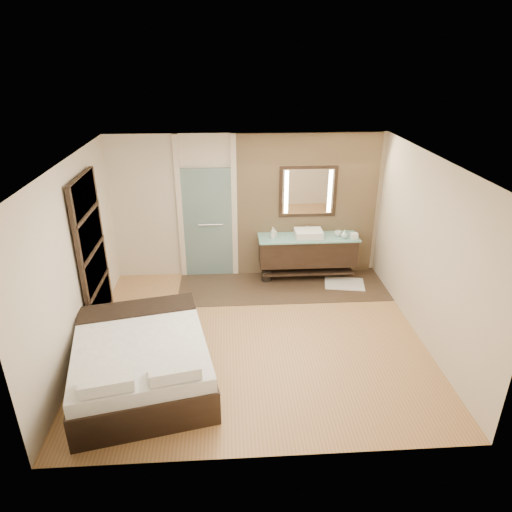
{
  "coord_description": "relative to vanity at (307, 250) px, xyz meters",
  "views": [
    {
      "loc": [
        -0.36,
        -5.82,
        4.02
      ],
      "look_at": [
        0.05,
        0.6,
        1.09
      ],
      "focal_mm": 32.0,
      "sensor_mm": 36.0,
      "label": 1
    }
  ],
  "objects": [
    {
      "name": "bath_mat",
      "position": [
        0.67,
        -0.31,
        -0.56
      ],
      "size": [
        0.8,
        0.62,
        0.02
      ],
      "primitive_type": "cube",
      "rotation": [
        0.0,
        0.0,
        -0.18
      ],
      "color": "white",
      "rests_on": "floor"
    },
    {
      "name": "shoji_partition",
      "position": [
        -3.53,
        -1.32,
        0.63
      ],
      "size": [
        0.06,
        1.2,
        2.4
      ],
      "color": "black",
      "rests_on": "floor"
    },
    {
      "name": "tile_strip",
      "position": [
        -0.5,
        -0.32,
        -0.57
      ],
      "size": [
        3.8,
        1.3,
        0.01
      ],
      "primitive_type": "cube",
      "color": "#3B2E20",
      "rests_on": "floor"
    },
    {
      "name": "stone_wall",
      "position": [
        0.0,
        0.29,
        0.77
      ],
      "size": [
        2.6,
        0.08,
        2.7
      ],
      "primitive_type": "cube",
      "color": "tan",
      "rests_on": "floor"
    },
    {
      "name": "mirror_unit",
      "position": [
        0.0,
        0.24,
        1.07
      ],
      "size": [
        1.06,
        0.04,
        0.96
      ],
      "color": "black",
      "rests_on": "stone_wall"
    },
    {
      "name": "soap_bottle_a",
      "position": [
        -0.66,
        -0.06,
        0.39
      ],
      "size": [
        0.11,
        0.11,
        0.22
      ],
      "primitive_type": "imported",
      "rotation": [
        0.0,
        0.0,
        -0.34
      ],
      "color": "silver",
      "rests_on": "vanity"
    },
    {
      "name": "frosted_door",
      "position": [
        -1.85,
        0.28,
        0.56
      ],
      "size": [
        1.1,
        0.12,
        2.7
      ],
      "color": "#A1CCCA",
      "rests_on": "floor"
    },
    {
      "name": "cup",
      "position": [
        0.56,
        -0.0,
        0.33
      ],
      "size": [
        0.14,
        0.14,
        0.1
      ],
      "primitive_type": "imported",
      "rotation": [
        0.0,
        0.0,
        -0.15
      ],
      "color": "white",
      "rests_on": "vanity"
    },
    {
      "name": "waste_bin",
      "position": [
        -0.77,
        -0.07,
        -0.46
      ],
      "size": [
        0.19,
        0.19,
        0.24
      ],
      "primitive_type": "cylinder",
      "rotation": [
        0.0,
        0.0,
        -0.02
      ],
      "color": "black",
      "rests_on": "floor"
    },
    {
      "name": "soap_bottle_b",
      "position": [
        -0.62,
        0.02,
        0.36
      ],
      "size": [
        0.07,
        0.07,
        0.16
      ],
      "primitive_type": "imported",
      "rotation": [
        0.0,
        0.0,
        0.01
      ],
      "color": "#B2B2B2",
      "rests_on": "vanity"
    },
    {
      "name": "vanity",
      "position": [
        0.0,
        0.0,
        0.0
      ],
      "size": [
        1.85,
        0.55,
        0.88
      ],
      "color": "black",
      "rests_on": "stone_wall"
    },
    {
      "name": "tissue_box",
      "position": [
        0.82,
        -0.15,
        0.33
      ],
      "size": [
        0.12,
        0.12,
        0.1
      ],
      "primitive_type": "cube",
      "rotation": [
        0.0,
        0.0,
        0.01
      ],
      "color": "white",
      "rests_on": "vanity"
    },
    {
      "name": "floor",
      "position": [
        -1.1,
        -1.92,
        -0.58
      ],
      "size": [
        5.0,
        5.0,
        0.0
      ],
      "primitive_type": "plane",
      "color": "#A37544",
      "rests_on": "ground"
    },
    {
      "name": "soap_bottle_c",
      "position": [
        0.64,
        -0.12,
        0.36
      ],
      "size": [
        0.16,
        0.16,
        0.16
      ],
      "primitive_type": "imported",
      "rotation": [
        0.0,
        0.0,
        0.4
      ],
      "color": "silver",
      "rests_on": "vanity"
    },
    {
      "name": "bed",
      "position": [
        -2.64,
        -2.82,
        -0.25
      ],
      "size": [
        2.06,
        2.39,
        0.81
      ],
      "rotation": [
        0.0,
        0.0,
        0.2
      ],
      "color": "black",
      "rests_on": "floor"
    }
  ]
}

